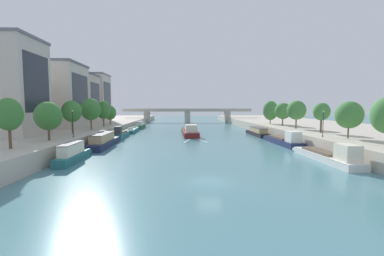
# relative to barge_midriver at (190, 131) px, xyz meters

# --- Properties ---
(ground_plane) EXTENTS (400.00, 400.00, 0.00)m
(ground_plane) POSITION_rel_barge_midriver_xyz_m (0.62, -46.56, -1.00)
(ground_plane) COLOR teal
(quay_left) EXTENTS (36.00, 170.00, 2.53)m
(quay_left) POSITION_rel_barge_midriver_xyz_m (-37.95, 8.44, 0.27)
(quay_left) COLOR #B7AD9E
(quay_left) RESTS_ON ground
(quay_right) EXTENTS (36.00, 170.00, 2.53)m
(quay_right) POSITION_rel_barge_midriver_xyz_m (39.19, 8.44, 0.27)
(quay_right) COLOR #B7AD9E
(quay_right) RESTS_ON ground
(barge_midriver) EXTENTS (4.71, 20.90, 3.29)m
(barge_midriver) POSITION_rel_barge_midriver_xyz_m (0.00, 0.00, 0.00)
(barge_midriver) COLOR maroon
(barge_midriver) RESTS_ON ground
(wake_behind_barge) EXTENTS (5.60, 6.00, 0.03)m
(wake_behind_barge) POSITION_rel_barge_midriver_xyz_m (0.74, -13.44, -0.98)
(wake_behind_barge) COLOR silver
(wake_behind_barge) RESTS_ON ground
(moored_boat_left_lone) EXTENTS (2.02, 10.56, 2.79)m
(moored_boat_left_lone) POSITION_rel_barge_midriver_xyz_m (-18.01, -35.78, 0.16)
(moored_boat_left_lone) COLOR #23666B
(moored_boat_left_lone) RESTS_ON ground
(moored_boat_left_end) EXTENTS (3.34, 15.72, 2.78)m
(moored_boat_left_end) POSITION_rel_barge_midriver_xyz_m (-17.88, -21.62, 0.16)
(moored_boat_left_end) COLOR #1E284C
(moored_boat_left_end) RESTS_ON ground
(moored_boat_left_downstream) EXTENTS (2.18, 10.95, 3.17)m
(moored_boat_left_downstream) POSITION_rel_barge_midriver_xyz_m (-17.90, -6.57, -0.04)
(moored_boat_left_downstream) COLOR #23666B
(moored_boat_left_downstream) RESTS_ON ground
(moored_boat_left_gap_after) EXTENTS (3.24, 15.29, 2.24)m
(moored_boat_left_gap_after) POSITION_rel_barge_midriver_xyz_m (-17.99, 9.14, -0.40)
(moored_boat_left_gap_after) COLOR #23666B
(moored_boat_left_gap_after) RESTS_ON ground
(moored_boat_left_midway) EXTENTS (2.18, 12.20, 2.59)m
(moored_boat_left_midway) POSITION_rel_barge_midriver_xyz_m (-17.75, 23.90, 0.08)
(moored_boat_left_midway) COLOR #235633
(moored_boat_left_midway) RESTS_ON ground
(moored_boat_right_upstream) EXTENTS (3.16, 15.30, 3.10)m
(moored_boat_right_upstream) POSITION_rel_barge_midriver_xyz_m (19.03, -37.17, -0.11)
(moored_boat_right_upstream) COLOR silver
(moored_boat_right_upstream) RESTS_ON ground
(moored_boat_right_downstream) EXTENTS (3.24, 15.28, 3.22)m
(moored_boat_right_downstream) POSITION_rel_barge_midriver_xyz_m (19.17, -20.37, -0.06)
(moored_boat_right_downstream) COLOR #1E284C
(moored_boat_right_downstream) RESTS_ON ground
(moored_boat_right_near) EXTENTS (3.05, 14.43, 2.34)m
(moored_boat_right_near) POSITION_rel_barge_midriver_xyz_m (18.81, -2.97, -0.02)
(moored_boat_right_near) COLOR black
(moored_boat_right_near) RESTS_ON ground
(tree_left_end_of_row) EXTENTS (3.28, 3.28, 6.54)m
(tree_left_end_of_row) POSITION_rel_barge_midriver_xyz_m (-24.29, -39.48, 5.96)
(tree_left_end_of_row) COLOR brown
(tree_left_end_of_row) RESTS_ON quay_left
(tree_left_nearest) EXTENTS (4.17, 4.17, 6.24)m
(tree_left_nearest) POSITION_rel_barge_midriver_xyz_m (-23.71, -30.96, 5.48)
(tree_left_nearest) COLOR brown
(tree_left_nearest) RESTS_ON quay_left
(tree_left_midway) EXTENTS (3.84, 3.84, 6.69)m
(tree_left_midway) POSITION_rel_barge_midriver_xyz_m (-24.41, -20.30, 6.04)
(tree_left_midway) COLOR brown
(tree_left_midway) RESTS_ON quay_left
(tree_left_second) EXTENTS (4.55, 4.55, 7.40)m
(tree_left_second) POSITION_rel_barge_midriver_xyz_m (-23.61, -11.75, 6.37)
(tree_left_second) COLOR brown
(tree_left_second) RESTS_ON quay_left
(tree_left_distant) EXTENTS (3.92, 3.92, 7.12)m
(tree_left_distant) POSITION_rel_barge_midriver_xyz_m (-23.85, -1.14, 6.11)
(tree_left_distant) COLOR brown
(tree_left_distant) RESTS_ON quay_left
(tree_left_third) EXTENTS (3.70, 3.70, 5.80)m
(tree_left_third) POSITION_rel_barge_midriver_xyz_m (-24.40, 7.25, 5.15)
(tree_left_third) COLOR brown
(tree_left_third) RESTS_ON quay_left
(tree_right_nearest) EXTENTS (4.47, 4.47, 6.36)m
(tree_right_nearest) POSITION_rel_barge_midriver_xyz_m (26.31, -30.36, 5.56)
(tree_right_nearest) COLOR brown
(tree_right_nearest) RESTS_ON quay_right
(tree_right_past_mid) EXTENTS (3.37, 3.37, 6.27)m
(tree_right_past_mid) POSITION_rel_barge_midriver_xyz_m (26.76, -20.85, 5.94)
(tree_right_past_mid) COLOR brown
(tree_right_past_mid) RESTS_ON quay_right
(tree_right_third) EXTENTS (4.55, 4.55, 6.97)m
(tree_right_third) POSITION_rel_barge_midriver_xyz_m (26.13, -10.56, 6.13)
(tree_right_third) COLOR brown
(tree_right_third) RESTS_ON quay_right
(tree_right_midway) EXTENTS (4.63, 4.63, 6.60)m
(tree_right_midway) POSITION_rel_barge_midriver_xyz_m (26.94, 0.03, 5.77)
(tree_right_midway) COLOR brown
(tree_right_midway) RESTS_ON quay_right
(tree_right_far) EXTENTS (4.73, 4.73, 7.35)m
(tree_right_far) POSITION_rel_barge_midriver_xyz_m (26.07, 7.92, 5.81)
(tree_right_far) COLOR brown
(tree_right_far) RESTS_ON quay_right
(lamppost_left_bank) EXTENTS (0.28, 0.28, 4.85)m
(lamppost_left_bank) POSITION_rel_barge_midriver_xyz_m (-21.63, -26.64, 4.19)
(lamppost_left_bank) COLOR black
(lamppost_left_bank) RESTS_ON quay_left
(lamppost_right_bank) EXTENTS (0.28, 0.28, 4.72)m
(lamppost_right_bank) POSITION_rel_barge_midriver_xyz_m (23.16, -28.03, 4.12)
(lamppost_right_bank) COLOR black
(lamppost_right_bank) RESTS_ON quay_right
(building_left_far_end) EXTENTS (15.88, 12.93, 16.51)m
(building_left_far_end) POSITION_rel_barge_midriver_xyz_m (-35.78, -5.89, 9.80)
(building_left_far_end) COLOR #BCB2A8
(building_left_far_end) RESTS_ON quay_left
(building_left_middle) EXTENTS (11.34, 10.93, 16.00)m
(building_left_middle) POSITION_rel_barge_midriver_xyz_m (-35.78, 12.06, 9.55)
(building_left_middle) COLOR #B2A38E
(building_left_middle) RESTS_ON quay_left
(building_left_corner) EXTENTS (10.46, 11.52, 17.88)m
(building_left_corner) POSITION_rel_barge_midriver_xyz_m (-35.78, 27.02, 10.49)
(building_left_corner) COLOR #BCB2A8
(building_left_corner) RESTS_ON quay_left
(bridge_far) EXTENTS (65.14, 4.40, 7.12)m
(bridge_far) POSITION_rel_barge_midriver_xyz_m (0.62, 58.51, 3.59)
(bridge_far) COLOR #ADA899
(bridge_far) RESTS_ON ground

